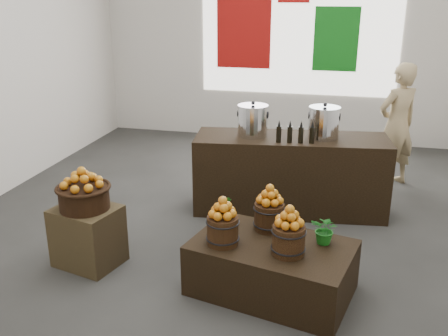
% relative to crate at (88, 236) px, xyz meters
% --- Properties ---
extents(ground, '(7.00, 7.00, 0.00)m').
position_rel_crate_xyz_m(ground, '(1.11, 1.15, -0.28)').
color(ground, '#343432').
rests_on(ground, ground).
extents(back_wall, '(6.00, 0.04, 4.00)m').
position_rel_crate_xyz_m(back_wall, '(1.11, 4.65, 1.72)').
color(back_wall, beige).
rests_on(back_wall, ground).
extents(back_opening, '(3.20, 0.02, 2.40)m').
position_rel_crate_xyz_m(back_opening, '(1.41, 4.63, 1.72)').
color(back_opening, white).
rests_on(back_opening, back_wall).
extents(deco_red_left, '(0.90, 0.04, 1.40)m').
position_rel_crate_xyz_m(deco_red_left, '(0.51, 4.62, 1.62)').
color(deco_red_left, '#A10F0C').
rests_on(deco_red_left, back_wall).
extents(deco_green_right, '(0.70, 0.04, 1.00)m').
position_rel_crate_xyz_m(deco_green_right, '(2.01, 4.62, 1.42)').
color(deco_green_right, '#106916').
rests_on(deco_green_right, back_wall).
extents(crate, '(0.66, 0.58, 0.56)m').
position_rel_crate_xyz_m(crate, '(0.00, 0.00, 0.00)').
color(crate, '#4D3F24').
rests_on(crate, ground).
extents(wicker_basket, '(0.45, 0.45, 0.20)m').
position_rel_crate_xyz_m(wicker_basket, '(0.00, 0.00, 0.38)').
color(wicker_basket, black).
rests_on(wicker_basket, crate).
extents(apples_in_basket, '(0.35, 0.35, 0.19)m').
position_rel_crate_xyz_m(apples_in_basket, '(0.00, 0.00, 0.58)').
color(apples_in_basket, '#961904').
rests_on(apples_in_basket, wicker_basket).
extents(display_table, '(1.45, 1.07, 0.45)m').
position_rel_crate_xyz_m(display_table, '(1.73, -0.06, -0.06)').
color(display_table, black).
rests_on(display_table, ground).
extents(apple_bucket_front_left, '(0.26, 0.26, 0.24)m').
position_rel_crate_xyz_m(apple_bucket_front_left, '(1.32, -0.15, 0.29)').
color(apple_bucket_front_left, '#39240F').
rests_on(apple_bucket_front_left, display_table).
extents(apples_in_bucket_front_left, '(0.20, 0.20, 0.17)m').
position_rel_crate_xyz_m(apples_in_bucket_front_left, '(1.32, -0.15, 0.50)').
color(apples_in_bucket_front_left, '#961904').
rests_on(apples_in_bucket_front_left, apple_bucket_front_left).
extents(apple_bucket_front_right, '(0.26, 0.26, 0.24)m').
position_rel_crate_xyz_m(apple_bucket_front_right, '(1.87, -0.20, 0.29)').
color(apple_bucket_front_right, '#39240F').
rests_on(apple_bucket_front_right, display_table).
extents(apples_in_bucket_front_right, '(0.20, 0.20, 0.17)m').
position_rel_crate_xyz_m(apples_in_bucket_front_right, '(1.87, -0.20, 0.50)').
color(apples_in_bucket_front_right, '#961904').
rests_on(apples_in_bucket_front_right, apple_bucket_front_right).
extents(apple_bucket_rear, '(0.26, 0.26, 0.24)m').
position_rel_crate_xyz_m(apple_bucket_rear, '(1.65, 0.20, 0.29)').
color(apple_bucket_rear, '#39240F').
rests_on(apple_bucket_rear, display_table).
extents(apples_in_bucket_rear, '(0.20, 0.20, 0.17)m').
position_rel_crate_xyz_m(apples_in_bucket_rear, '(1.65, 0.20, 0.50)').
color(apples_in_bucket_rear, '#961904').
rests_on(apples_in_bucket_rear, apple_bucket_rear).
extents(herb_garnish_right, '(0.29, 0.27, 0.25)m').
position_rel_crate_xyz_m(herb_garnish_right, '(2.14, 0.05, 0.30)').
color(herb_garnish_right, '#156417').
rests_on(herb_garnish_right, display_table).
extents(herb_garnish_left, '(0.16, 0.14, 0.26)m').
position_rel_crate_xyz_m(herb_garnish_left, '(1.23, 0.23, 0.30)').
color(herb_garnish_left, '#156417').
rests_on(herb_garnish_left, display_table).
extents(counter, '(2.22, 0.95, 0.88)m').
position_rel_crate_xyz_m(counter, '(1.67, 1.67, 0.16)').
color(counter, black).
rests_on(counter, ground).
extents(stock_pot_left, '(0.33, 0.33, 0.33)m').
position_rel_crate_xyz_m(stock_pot_left, '(1.24, 1.61, 0.77)').
color(stock_pot_left, silver).
rests_on(stock_pot_left, counter).
extents(stock_pot_center, '(0.33, 0.33, 0.33)m').
position_rel_crate_xyz_m(stock_pot_center, '(2.01, 1.71, 0.77)').
color(stock_pot_center, silver).
rests_on(stock_pot_center, counter).
extents(oil_cruets, '(0.32, 0.10, 0.24)m').
position_rel_crate_xyz_m(oil_cruets, '(1.70, 1.45, 0.72)').
color(oil_cruets, black).
rests_on(oil_cruets, counter).
extents(shopper, '(0.70, 0.66, 1.60)m').
position_rel_crate_xyz_m(shopper, '(2.89, 2.84, 0.52)').
color(shopper, tan).
rests_on(shopper, ground).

